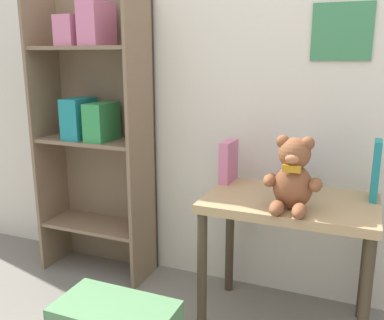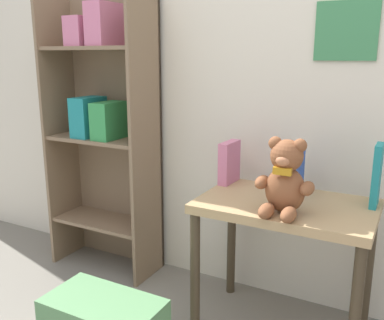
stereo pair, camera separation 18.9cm
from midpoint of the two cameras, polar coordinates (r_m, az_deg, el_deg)
name	(u,v)px [view 2 (the right image)]	position (r m, az deg, el deg)	size (l,w,h in m)	color
wall_back	(253,27)	(2.02, 10.86, 17.00)	(4.80, 0.07, 2.50)	silver
bookshelf_side	(105,121)	(2.25, -9.19, 5.13)	(0.57, 0.26, 1.42)	#7F664C
display_table	(285,223)	(1.77, 15.38, -8.18)	(0.67, 0.43, 0.57)	tan
teddy_bear	(285,180)	(1.58, 15.66, -2.58)	(0.21, 0.19, 0.28)	brown
book_standing_pink	(229,162)	(1.92, 7.81, -0.33)	(0.04, 0.14, 0.19)	#D17093
book_standing_blue	(296,172)	(1.83, 16.64, -1.54)	(0.03, 0.15, 0.19)	#2D51B7
book_standing_teal	(377,175)	(1.78, 26.26, -1.91)	(0.03, 0.11, 0.24)	teal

